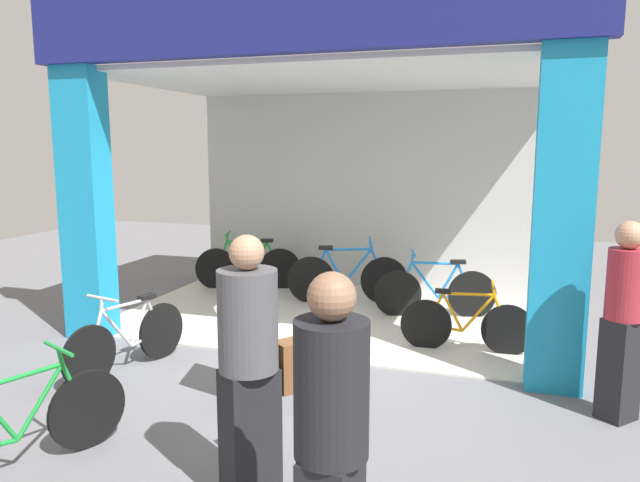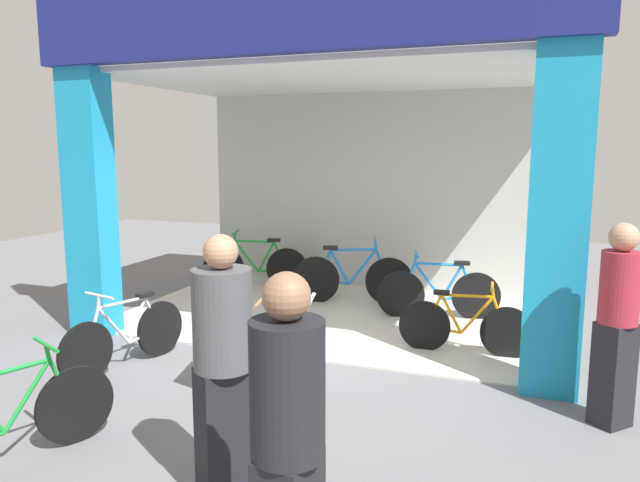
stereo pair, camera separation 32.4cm
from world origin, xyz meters
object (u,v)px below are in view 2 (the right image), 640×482
at_px(sandwich_board_sign, 263,348).
at_px(bicycle_inside_3, 256,266).
at_px(bicycle_inside_0, 465,326).
at_px(bicycle_inside_1, 352,278).
at_px(bicycle_parked_1, 10,420).
at_px(pedestrian_0, 288,443).
at_px(pedestrian_1, 227,365).
at_px(bicycle_inside_2, 439,293).
at_px(bicycle_parked_0, 126,336).
at_px(pedestrian_2, 617,323).

bearing_deg(sandwich_board_sign, bicycle_inside_3, 117.26).
height_order(bicycle_inside_0, sandwich_board_sign, sandwich_board_sign).
relative_size(bicycle_inside_1, bicycle_parked_1, 1.19).
xyz_separation_m(bicycle_inside_1, pedestrian_0, (1.45, -5.68, 0.50)).
relative_size(sandwich_board_sign, pedestrian_1, 0.58).
distance_m(bicycle_inside_2, pedestrian_1, 4.65).
xyz_separation_m(bicycle_parked_0, pedestrian_1, (2.13, -1.69, 0.57)).
height_order(bicycle_parked_0, pedestrian_2, pedestrian_2).
bearing_deg(pedestrian_1, bicycle_parked_0, 141.63).
relative_size(bicycle_inside_0, pedestrian_0, 0.85).
bearing_deg(pedestrian_1, bicycle_parked_1, -174.15).
relative_size(bicycle_parked_1, sandwich_board_sign, 1.41).
xyz_separation_m(bicycle_parked_0, pedestrian_2, (4.55, 0.32, 0.52)).
height_order(bicycle_inside_2, pedestrian_0, pedestrian_0).
bearing_deg(sandwich_board_sign, bicycle_parked_0, 173.86).
relative_size(bicycle_parked_0, bicycle_parked_1, 1.05).
height_order(pedestrian_0, pedestrian_1, pedestrian_1).
distance_m(bicycle_inside_0, bicycle_parked_0, 3.60).
bearing_deg(sandwich_board_sign, pedestrian_1, -72.04).
height_order(bicycle_inside_2, bicycle_inside_3, bicycle_inside_3).
relative_size(bicycle_inside_3, bicycle_parked_1, 1.14).
bearing_deg(pedestrian_0, bicycle_inside_1, 104.29).
height_order(bicycle_inside_0, pedestrian_0, pedestrian_0).
bearing_deg(bicycle_inside_3, bicycle_inside_0, -29.45).
distance_m(bicycle_inside_2, pedestrian_2, 3.19).
distance_m(bicycle_inside_0, pedestrian_0, 4.11).
relative_size(bicycle_inside_0, bicycle_parked_1, 1.02).
bearing_deg(bicycle_parked_1, bicycle_inside_1, 79.34).
xyz_separation_m(bicycle_parked_1, pedestrian_2, (4.09, 2.18, 0.52)).
relative_size(bicycle_inside_2, bicycle_parked_1, 1.11).
xyz_separation_m(bicycle_inside_0, pedestrian_2, (1.33, -1.29, 0.54)).
bearing_deg(bicycle_inside_0, sandwich_board_sign, -131.35).
distance_m(bicycle_inside_0, bicycle_inside_1, 2.42).
distance_m(bicycle_parked_0, bicycle_parked_1, 1.92).
xyz_separation_m(bicycle_inside_1, pedestrian_2, (3.13, -2.92, 0.48)).
height_order(pedestrian_1, pedestrian_2, pedestrian_1).
xyz_separation_m(bicycle_inside_0, pedestrian_1, (-1.09, -3.30, 0.59)).
xyz_separation_m(bicycle_inside_2, bicycle_parked_0, (-2.73, -2.89, -0.02)).
relative_size(bicycle_inside_3, pedestrian_1, 0.93).
xyz_separation_m(bicycle_parked_1, pedestrian_1, (1.67, 0.17, 0.57)).
bearing_deg(bicycle_inside_2, bicycle_parked_0, -133.32).
height_order(bicycle_inside_1, sandwich_board_sign, bicycle_inside_1).
height_order(bicycle_inside_2, sandwich_board_sign, sandwich_board_sign).
relative_size(bicycle_inside_3, pedestrian_2, 0.97).
distance_m(bicycle_inside_2, sandwich_board_sign, 3.26).
bearing_deg(bicycle_inside_2, pedestrian_0, -88.48).
xyz_separation_m(bicycle_inside_3, pedestrian_2, (4.85, -3.28, 0.49)).
xyz_separation_m(bicycle_parked_0, pedestrian_0, (2.87, -2.44, 0.55)).
xyz_separation_m(bicycle_inside_0, bicycle_inside_3, (-3.52, 1.99, 0.05)).
bearing_deg(bicycle_inside_3, bicycle_parked_0, -85.17).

